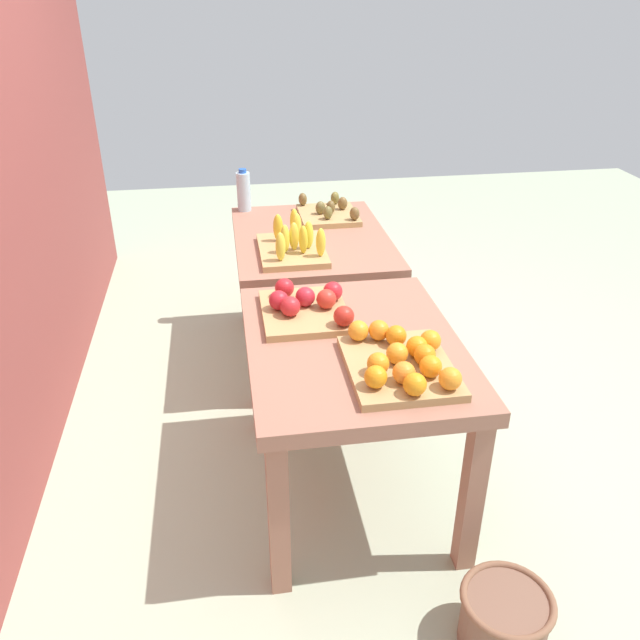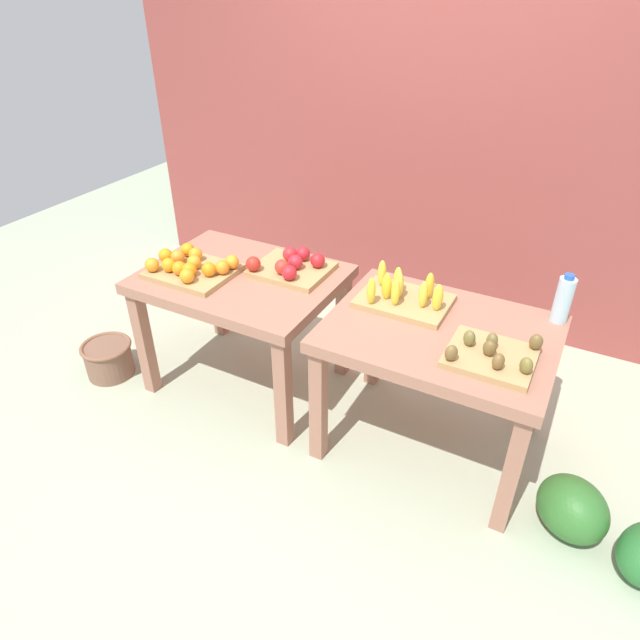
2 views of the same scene
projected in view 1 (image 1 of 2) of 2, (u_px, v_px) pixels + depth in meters
ground_plane at (328, 409)px, 3.25m from camera, size 8.00×8.00×0.00m
display_table_left at (353, 364)px, 2.47m from camera, size 1.04×0.80×0.73m
display_table_right at (311, 254)px, 3.44m from camera, size 1.04×0.80×0.73m
orange_bin at (402, 361)px, 2.21m from camera, size 0.46×0.36×0.11m
apple_bin at (306, 306)px, 2.58m from camera, size 0.41×0.36×0.11m
banana_crate at (293, 244)px, 3.15m from camera, size 0.44×0.32×0.17m
kiwi_bin at (329, 213)px, 3.62m from camera, size 0.37×0.32×0.10m
water_bottle at (244, 191)px, 3.69m from camera, size 0.08×0.08×0.24m
watermelon_pile at (330, 270)px, 4.46m from camera, size 0.69×0.47×0.27m
wicker_basket at (504, 618)px, 2.07m from camera, size 0.30×0.30×0.22m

